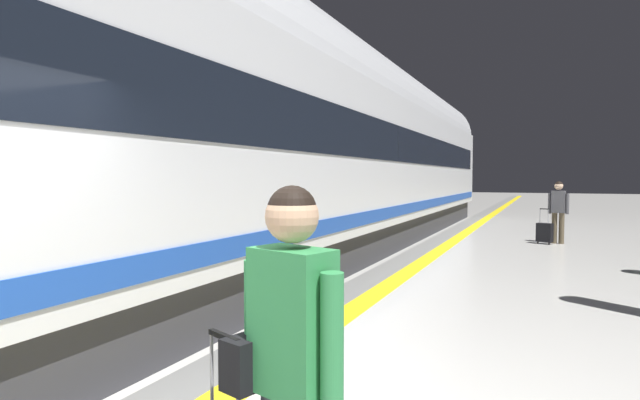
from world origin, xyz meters
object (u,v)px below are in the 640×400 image
(passenger_near, at_px, (558,207))
(suitcase_near, at_px, (545,232))
(high_speed_train, at_px, (316,142))
(traveller_foreground, at_px, (289,359))

(passenger_near, bearing_deg, suitcase_near, -142.32)
(high_speed_train, relative_size, suitcase_near, 30.80)
(traveller_foreground, height_order, suitcase_near, traveller_foreground)
(traveller_foreground, relative_size, passenger_near, 1.04)
(suitcase_near, bearing_deg, high_speed_train, -133.75)
(traveller_foreground, height_order, passenger_near, traveller_foreground)
(high_speed_train, distance_m, traveller_foreground, 8.92)
(traveller_foreground, relative_size, suitcase_near, 1.83)
(traveller_foreground, bearing_deg, high_speed_train, 113.71)
(passenger_near, height_order, suitcase_near, passenger_near)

